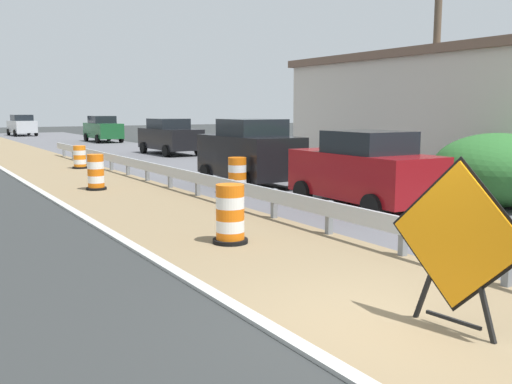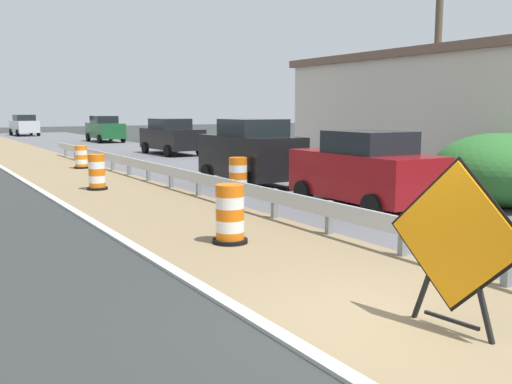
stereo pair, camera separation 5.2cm
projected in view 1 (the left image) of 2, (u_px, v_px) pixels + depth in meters
The scene contains 17 objects.
ground_plane at pixel (385, 324), 6.96m from camera, with size 160.00×160.00×0.00m, color #2B2D2D.
median_dirt_strip at pixel (429, 312), 7.36m from camera, with size 3.94×120.00×0.01m, color #7F6B4C.
curb_near_edge at pixel (298, 346), 6.29m from camera, with size 0.20×120.00×0.11m, color #ADADA8.
guardrail_median at pixel (401, 227), 10.06m from camera, with size 0.18×51.74×0.71m.
warning_sign_diamond at pixel (456, 241), 6.61m from camera, with size 0.26×1.81×2.06m.
traffic_barrel_nearest at pixel (230, 217), 11.06m from camera, with size 0.69×0.69×1.14m.
traffic_barrel_close at pixel (237, 177), 17.49m from camera, with size 0.69×0.69×1.11m.
traffic_barrel_mid at pixel (96, 174), 18.33m from camera, with size 0.65×0.65×1.14m.
traffic_barrel_far at pixel (80, 158), 24.85m from camera, with size 0.65×0.65×0.99m.
car_lead_near_lane at pixel (364, 170), 14.76m from camera, with size 2.11×4.28×2.02m.
car_trailing_near_lane at pixel (170, 136), 32.46m from camera, with size 2.31×4.72×2.01m.
car_lead_far_lane at pixel (250, 152), 19.37m from camera, with size 2.16×4.11×2.23m.
car_mid_far_lane at pixel (103, 129), 44.47m from camera, with size 2.03×4.70×2.00m.
car_trailing_far_lane at pixel (22, 125), 54.61m from camera, with size 2.21×4.72×1.98m.
roadside_shop_near at pixel (462, 114), 22.78m from camera, with size 8.25×12.32×4.66m.
utility_pole_near at pixel (436, 57), 18.99m from camera, with size 0.24×1.80×8.24m.
bush_roadside at pixel (497, 170), 15.22m from camera, with size 3.38×3.38×1.94m, color #286028.
Camera 1 is at (-4.82, -4.86, 2.58)m, focal length 40.37 mm.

